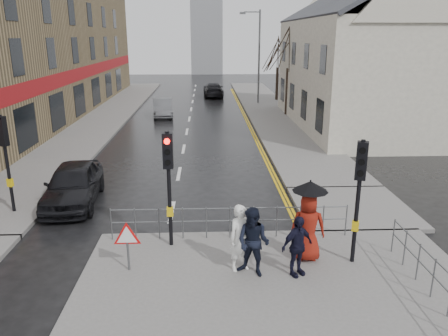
{
  "coord_description": "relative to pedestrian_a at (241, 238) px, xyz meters",
  "views": [
    {
      "loc": [
        1.27,
        -11.48,
        6.05
      ],
      "look_at": [
        1.9,
        3.74,
        1.39
      ],
      "focal_mm": 35.0,
      "sensor_mm": 36.0,
      "label": 1
    }
  ],
  "objects": [
    {
      "name": "tree_far",
      "position": [
        5.87,
        31.29,
        3.39
      ],
      "size": [
        2.4,
        2.4,
        5.64
      ],
      "color": "#30241A",
      "rests_on": "right_pavement"
    },
    {
      "name": "near_pavement",
      "position": [
        0.87,
        -2.21,
        -0.96
      ],
      "size": [
        10.0,
        9.0,
        0.14
      ],
      "primitive_type": "cube",
      "color": "#605E5B",
      "rests_on": "ground"
    },
    {
      "name": "pedestrian_b",
      "position": [
        0.29,
        -0.28,
        0.01
      ],
      "size": [
        1.1,
        1.03,
        1.81
      ],
      "primitive_type": "imported",
      "rotation": [
        0.0,
        0.0,
        -0.51
      ],
      "color": "black",
      "rests_on": "near_pavement"
    },
    {
      "name": "pedestrian_with_umbrella",
      "position": [
        1.85,
        0.48,
        0.29
      ],
      "size": [
        1.02,
        0.96,
        2.26
      ],
      "color": "maroon",
      "rests_on": "near_pavement"
    },
    {
      "name": "guard_railing_front",
      "position": [
        -0.18,
        1.89,
        -0.18
      ],
      "size": [
        7.14,
        0.04,
        1.0
      ],
      "color": "#595B5E",
      "rests_on": "near_pavement"
    },
    {
      "name": "church_tower",
      "position": [
        -0.63,
        63.29,
        7.97
      ],
      "size": [
        5.0,
        5.0,
        18.0
      ],
      "primitive_type": "cube",
      "color": "gray",
      "rests_on": "ground"
    },
    {
      "name": "left_pavement",
      "position": [
        -8.63,
        24.29,
        -0.96
      ],
      "size": [
        4.0,
        44.0,
        0.14
      ],
      "primitive_type": "cube",
      "color": "#605E5B",
      "rests_on": "ground"
    },
    {
      "name": "street_lamp",
      "position": [
        3.69,
        29.29,
        3.67
      ],
      "size": [
        1.83,
        0.25,
        8.0
      ],
      "color": "#595B5E",
      "rests_on": "right_pavement"
    },
    {
      "name": "pedestrian_d",
      "position": [
        1.4,
        -0.33,
        -0.09
      ],
      "size": [
        1.02,
        0.8,
        1.61
      ],
      "primitive_type": "imported",
      "rotation": [
        0.0,
        0.0,
        0.5
      ],
      "color": "black",
      "rests_on": "near_pavement"
    },
    {
      "name": "pavement_bridge_right",
      "position": [
        4.37,
        4.29,
        -0.96
      ],
      "size": [
        4.0,
        4.2,
        0.14
      ],
      "primitive_type": "cube",
      "color": "#605E5B",
      "rests_on": "ground"
    },
    {
      "name": "traffic_signal_near_left",
      "position": [
        -1.93,
        1.48,
        1.42
      ],
      "size": [
        0.28,
        0.27,
        3.4
      ],
      "color": "black",
      "rests_on": "near_pavement"
    },
    {
      "name": "building_left_terrace",
      "position": [
        -14.13,
        23.29,
        3.97
      ],
      "size": [
        8.0,
        42.0,
        10.0
      ],
      "primitive_type": "cube",
      "color": "olive",
      "rests_on": "ground"
    },
    {
      "name": "car_far",
      "position": [
        -0.1,
        34.6,
        -0.34
      ],
      "size": [
        2.07,
        4.84,
        1.39
      ],
      "primitive_type": "imported",
      "rotation": [
        0.0,
        0.0,
        3.17
      ],
      "color": "black",
      "rests_on": "ground"
    },
    {
      "name": "traffic_signal_near_right",
      "position": [
        3.07,
        0.28,
        1.42
      ],
      "size": [
        0.34,
        0.33,
        3.4
      ],
      "color": "black",
      "rests_on": "near_pavement"
    },
    {
      "name": "warning_sign",
      "position": [
        -2.93,
        0.08,
        0.01
      ],
      "size": [
        0.8,
        0.07,
        1.35
      ],
      "color": "#595B5E",
      "rests_on": "near_pavement"
    },
    {
      "name": "car_mid",
      "position": [
        -4.21,
        23.48,
        -0.36
      ],
      "size": [
        1.9,
        4.23,
        1.35
      ],
      "primitive_type": "imported",
      "rotation": [
        0.0,
        0.0,
        0.12
      ],
      "color": "#4F5155",
      "rests_on": "ground"
    },
    {
      "name": "guard_railing_side",
      "position": [
        4.37,
        -1.46,
        -0.19
      ],
      "size": [
        0.04,
        4.54,
        1.0
      ],
      "color": "#595B5E",
      "rests_on": "near_pavement"
    },
    {
      "name": "tree_near",
      "position": [
        5.37,
        23.29,
        4.1
      ],
      "size": [
        2.4,
        2.4,
        6.58
      ],
      "color": "#30241A",
      "rests_on": "right_pavement"
    },
    {
      "name": "traffic_signal_far_left",
      "position": [
        -7.63,
        4.29,
        1.42
      ],
      "size": [
        0.34,
        0.33,
        3.4
      ],
      "color": "black",
      "rests_on": "left_pavement"
    },
    {
      "name": "car_parked",
      "position": [
        -5.81,
        5.29,
        -0.28
      ],
      "size": [
        2.13,
        4.57,
        1.52
      ],
      "primitive_type": "imported",
      "rotation": [
        0.0,
        0.0,
        0.08
      ],
      "color": "black",
      "rests_on": "ground"
    },
    {
      "name": "building_right_cream",
      "position": [
        9.87,
        19.29,
        3.75
      ],
      "size": [
        9.0,
        16.4,
        10.1
      ],
      "color": "beige",
      "rests_on": "ground"
    },
    {
      "name": "pedestrian_a",
      "position": [
        0.0,
        0.0,
        0.0
      ],
      "size": [
        0.76,
        0.64,
        1.79
      ],
      "primitive_type": "imported",
      "rotation": [
        0.0,
        0.0,
        0.38
      ],
      "color": "white",
      "rests_on": "near_pavement"
    },
    {
      "name": "ground",
      "position": [
        -2.13,
        1.29,
        -1.03
      ],
      "size": [
        120.0,
        120.0,
        0.0
      ],
      "primitive_type": "plane",
      "color": "black",
      "rests_on": "ground"
    },
    {
      "name": "right_pavement",
      "position": [
        4.37,
        26.29,
        -0.96
      ],
      "size": [
        4.0,
        40.0,
        0.14
      ],
      "primitive_type": "cube",
      "color": "#605E5B",
      "rests_on": "ground"
    }
  ]
}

